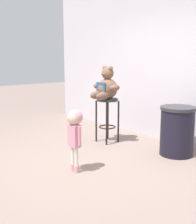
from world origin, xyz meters
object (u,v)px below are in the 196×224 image
object	(u,v)px
teddy_bear	(106,87)
child_walking	(75,127)
trash_bin	(177,131)
bar_stool_with_teddy	(107,111)

from	to	relation	value
teddy_bear	child_walking	xyz separation A→B (m)	(0.79, -1.28, -0.40)
trash_bin	teddy_bear	bearing A→B (deg)	-162.68
bar_stool_with_teddy	trash_bin	xyz separation A→B (m)	(1.28, 0.37, -0.18)
child_walking	teddy_bear	bearing A→B (deg)	109.88
teddy_bear	trash_bin	world-z (taller)	teddy_bear
bar_stool_with_teddy	child_walking	size ratio (longest dim) A/B	0.93
bar_stool_with_teddy	child_walking	distance (m)	1.53
bar_stool_with_teddy	teddy_bear	xyz separation A→B (m)	(0.00, -0.03, 0.45)
bar_stool_with_teddy	trash_bin	distance (m)	1.34
child_walking	bar_stool_with_teddy	bearing A→B (deg)	109.29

